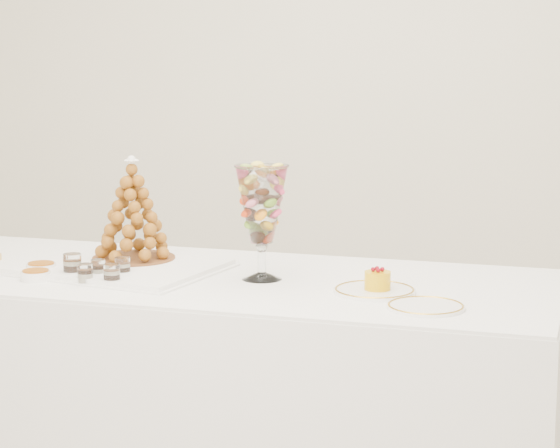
# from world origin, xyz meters

# --- Properties ---
(buffet_table) EXTENTS (2.18, 0.95, 0.81)m
(buffet_table) POSITION_xyz_m (-0.15, 0.12, 0.41)
(buffet_table) COLOR white
(buffet_table) RESTS_ON ground
(lace_tray) EXTENTS (0.71, 0.59, 0.02)m
(lace_tray) POSITION_xyz_m (-0.50, 0.13, 0.83)
(lace_tray) COLOR white
(lace_tray) RESTS_ON buffet_table
(macaron_vase) EXTENTS (0.16, 0.16, 0.36)m
(macaron_vase) POSITION_xyz_m (-0.01, 0.11, 1.05)
(macaron_vase) COLOR white
(macaron_vase) RESTS_ON buffet_table
(cake_plate) EXTENTS (0.25, 0.25, 0.01)m
(cake_plate) POSITION_xyz_m (0.37, 0.02, 0.82)
(cake_plate) COLOR white
(cake_plate) RESTS_ON buffet_table
(spare_plate) EXTENTS (0.22, 0.22, 0.01)m
(spare_plate) POSITION_xyz_m (0.54, -0.14, 0.82)
(spare_plate) COLOR white
(spare_plate) RESTS_ON buffet_table
(verrine_a) EXTENTS (0.06, 0.06, 0.08)m
(verrine_a) POSITION_xyz_m (-0.60, -0.02, 0.85)
(verrine_a) COLOR white
(verrine_a) RESTS_ON buffet_table
(verrine_b) EXTENTS (0.06, 0.06, 0.06)m
(verrine_b) POSITION_xyz_m (-0.51, -0.01, 0.85)
(verrine_b) COLOR white
(verrine_b) RESTS_ON buffet_table
(verrine_c) EXTENTS (0.05, 0.05, 0.07)m
(verrine_c) POSITION_xyz_m (-0.44, 0.02, 0.85)
(verrine_c) COLOR white
(verrine_c) RESTS_ON buffet_table
(verrine_d) EXTENTS (0.05, 0.05, 0.06)m
(verrine_d) POSITION_xyz_m (-0.52, -0.09, 0.85)
(verrine_d) COLOR white
(verrine_d) RESTS_ON buffet_table
(verrine_e) EXTENTS (0.06, 0.06, 0.07)m
(verrine_e) POSITION_xyz_m (-0.43, -0.10, 0.85)
(verrine_e) COLOR white
(verrine_e) RESTS_ON buffet_table
(ramekin_back) EXTENTS (0.10, 0.10, 0.03)m
(ramekin_back) POSITION_xyz_m (-0.73, 0.02, 0.83)
(ramekin_back) COLOR white
(ramekin_back) RESTS_ON buffet_table
(ramekin_front) EXTENTS (0.09, 0.09, 0.03)m
(ramekin_front) POSITION_xyz_m (-0.69, -0.08, 0.83)
(ramekin_front) COLOR white
(ramekin_front) RESTS_ON buffet_table
(croquembouche) EXTENTS (0.28, 0.28, 0.35)m
(croquembouche) POSITION_xyz_m (-0.48, 0.22, 1.00)
(croquembouche) COLOR brown
(croquembouche) RESTS_ON lace_tray
(mousse_cake) EXTENTS (0.08, 0.08, 0.07)m
(mousse_cake) POSITION_xyz_m (0.38, 0.01, 0.85)
(mousse_cake) COLOR #E8AC0A
(mousse_cake) RESTS_ON cake_plate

